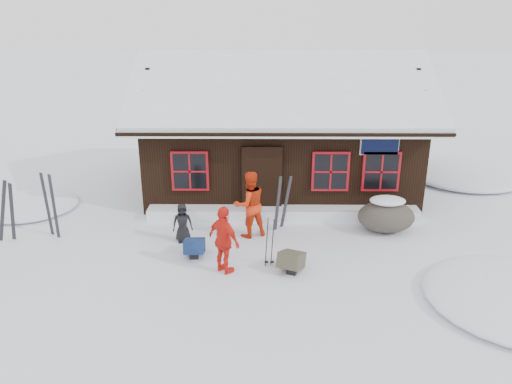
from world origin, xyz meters
TOP-DOWN VIEW (x-y plane):
  - ground at (0.00, 0.00)m, footprint 120.00×120.00m
  - mountain_hut at (1.50, 4.98)m, footprint 8.90×6.09m
  - snow_drift at (1.50, 2.25)m, footprint 7.60×0.60m
  - snow_mounds at (1.65, 1.86)m, footprint 20.60×13.20m
  - skier_orange_left at (0.58, 1.13)m, footprint 1.05×0.96m
  - skier_orange_right at (0.06, -0.79)m, footprint 0.93×0.92m
  - skier_crouched at (-1.10, 0.76)m, footprint 0.55×0.40m
  - boulder at (4.19, 1.45)m, footprint 1.49×1.12m
  - ski_pair_left at (-5.50, 0.78)m, footprint 0.68×0.28m
  - ski_pair_mid at (-4.53, 1.09)m, footprint 0.40×0.26m
  - ski_pair_right at (1.43, 1.64)m, footprint 0.50×0.26m
  - ski_poles at (1.07, -0.47)m, footprint 0.22×0.11m
  - backpack_blue at (-0.72, -0.01)m, footprint 0.48×0.63m
  - backpack_olive at (1.56, -0.71)m, footprint 0.70×0.79m

SIDE VIEW (x-z plane):
  - ground at x=0.00m, z-range 0.00..0.00m
  - snow_mounds at x=1.65m, z-range -0.24..0.24m
  - backpack_blue at x=-0.72m, z-range 0.00..0.34m
  - snow_drift at x=1.50m, z-range 0.00..0.35m
  - backpack_olive at x=1.56m, z-range 0.00..0.35m
  - boulder at x=4.19m, z-range 0.01..0.88m
  - skier_crouched at x=-1.10m, z-range 0.00..1.02m
  - ski_poles at x=1.07m, z-range -0.04..1.18m
  - ski_pair_right at x=1.43m, z-range -0.05..1.46m
  - skier_orange_right at x=0.06m, z-range 0.00..1.58m
  - ski_pair_left at x=-5.50m, z-range -0.04..1.63m
  - ski_pair_mid at x=-4.53m, z-range -0.05..1.70m
  - skier_orange_left at x=0.58m, z-range 0.00..1.76m
  - mountain_hut at x=1.50m, z-range -0.63..3.79m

